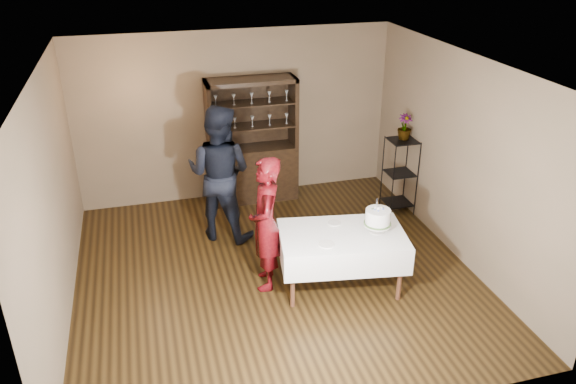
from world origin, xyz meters
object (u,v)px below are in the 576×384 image
at_px(plant_etagere, 400,173).
at_px(cake, 378,218).
at_px(china_hutch, 253,161).
at_px(cake_table, 342,246).
at_px(man, 219,173).
at_px(woman, 266,224).
at_px(potted_plant, 405,127).

height_order(plant_etagere, cake, cake).
bearing_deg(china_hutch, cake, -71.47).
bearing_deg(cake_table, man, 126.24).
relative_size(plant_etagere, man, 0.61).
bearing_deg(plant_etagere, cake_table, -132.87).
bearing_deg(plant_etagere, cake, -123.23).
height_order(china_hutch, man, china_hutch).
height_order(china_hutch, woman, china_hutch).
bearing_deg(man, plant_etagere, -147.43).
xyz_separation_m(man, potted_plant, (2.81, 0.06, 0.40)).
height_order(woman, cake, woman).
xyz_separation_m(plant_etagere, man, (-2.77, -0.02, 0.33)).
distance_m(plant_etagere, cake, 2.10).
bearing_deg(woman, china_hutch, -177.53).
xyz_separation_m(woman, man, (-0.34, 1.37, 0.12)).
distance_m(china_hutch, cake, 2.96).
bearing_deg(china_hutch, potted_plant, -25.55).
bearing_deg(cake, plant_etagere, 56.77).
distance_m(cake_table, man, 2.09).
distance_m(china_hutch, potted_plant, 2.45).
bearing_deg(potted_plant, china_hutch, 154.45).
height_order(cake_table, man, man).
height_order(cake_table, cake, cake).
distance_m(cake_table, woman, 0.96).
distance_m(china_hutch, man, 1.32).
xyz_separation_m(china_hutch, cake_table, (0.52, -2.73, -0.09)).
height_order(plant_etagere, potted_plant, potted_plant).
xyz_separation_m(plant_etagere, cake_table, (-1.56, -1.68, -0.08)).
relative_size(man, potted_plant, 5.13).
bearing_deg(man, china_hutch, -90.74).
bearing_deg(cake, potted_plant, 56.66).
bearing_deg(man, potted_plant, -146.57).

